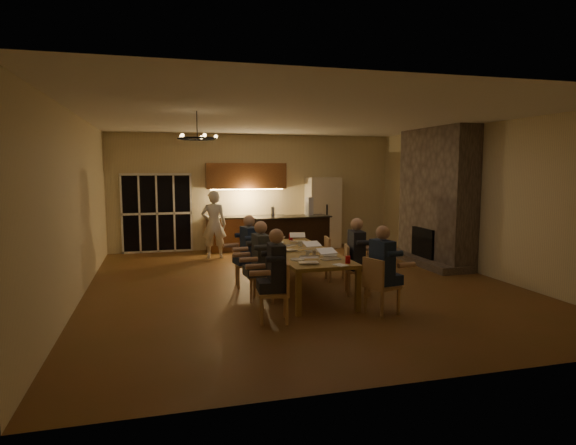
# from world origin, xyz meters

# --- Properties ---
(floor) EXTENTS (9.00, 9.00, 0.00)m
(floor) POSITION_xyz_m (0.00, 0.00, 0.00)
(floor) COLOR brown
(floor) RESTS_ON ground
(back_wall) EXTENTS (8.00, 0.04, 3.20)m
(back_wall) POSITION_xyz_m (0.00, 4.52, 1.60)
(back_wall) COLOR #C7B58D
(back_wall) RESTS_ON ground
(left_wall) EXTENTS (0.04, 9.00, 3.20)m
(left_wall) POSITION_xyz_m (-4.02, 0.00, 1.60)
(left_wall) COLOR #C7B58D
(left_wall) RESTS_ON ground
(right_wall) EXTENTS (0.04, 9.00, 3.20)m
(right_wall) POSITION_xyz_m (4.02, 0.00, 1.60)
(right_wall) COLOR #C7B58D
(right_wall) RESTS_ON ground
(ceiling) EXTENTS (8.00, 9.00, 0.04)m
(ceiling) POSITION_xyz_m (0.00, 0.00, 3.22)
(ceiling) COLOR white
(ceiling) RESTS_ON back_wall
(french_doors) EXTENTS (1.86, 0.08, 2.10)m
(french_doors) POSITION_xyz_m (-2.70, 4.47, 1.05)
(french_doors) COLOR black
(french_doors) RESTS_ON ground
(fireplace) EXTENTS (0.58, 2.50, 3.20)m
(fireplace) POSITION_xyz_m (3.70, 1.20, 1.60)
(fireplace) COLOR #665A50
(fireplace) RESTS_ON ground
(kitchenette) EXTENTS (2.24, 0.68, 2.40)m
(kitchenette) POSITION_xyz_m (-0.30, 4.20, 1.20)
(kitchenette) COLOR brown
(kitchenette) RESTS_ON ground
(refrigerator) EXTENTS (0.90, 0.68, 2.00)m
(refrigerator) POSITION_xyz_m (1.90, 4.15, 1.00)
(refrigerator) COLOR #EEE3C7
(refrigerator) RESTS_ON ground
(dining_table) EXTENTS (1.10, 3.06, 0.75)m
(dining_table) POSITION_xyz_m (-0.13, -0.50, 0.38)
(dining_table) COLOR #9F7B3F
(dining_table) RESTS_ON ground
(bar_island) EXTENTS (2.01, 0.86, 1.08)m
(bar_island) POSITION_xyz_m (0.51, 2.56, 0.54)
(bar_island) COLOR black
(bar_island) RESTS_ON ground
(chair_left_near) EXTENTS (0.52, 0.52, 0.89)m
(chair_left_near) POSITION_xyz_m (-1.04, -2.11, 0.45)
(chair_left_near) COLOR tan
(chair_left_near) RESTS_ON ground
(chair_left_mid) EXTENTS (0.56, 0.56, 0.89)m
(chair_left_mid) POSITION_xyz_m (-0.96, -0.96, 0.45)
(chair_left_mid) COLOR tan
(chair_left_mid) RESTS_ON ground
(chair_left_far) EXTENTS (0.47, 0.47, 0.89)m
(chair_left_far) POSITION_xyz_m (-1.05, 0.08, 0.45)
(chair_left_far) COLOR tan
(chair_left_far) RESTS_ON ground
(chair_right_near) EXTENTS (0.56, 0.56, 0.89)m
(chair_right_near) POSITION_xyz_m (0.68, -2.16, 0.45)
(chair_right_near) COLOR tan
(chair_right_near) RESTS_ON ground
(chair_right_mid) EXTENTS (0.54, 0.54, 0.89)m
(chair_right_mid) POSITION_xyz_m (0.78, -0.98, 0.45)
(chair_right_mid) COLOR tan
(chair_right_mid) RESTS_ON ground
(chair_right_far) EXTENTS (0.49, 0.49, 0.89)m
(chair_right_far) POSITION_xyz_m (0.79, 0.11, 0.45)
(chair_right_far) COLOR tan
(chair_right_far) RESTS_ON ground
(person_left_near) EXTENTS (0.64, 0.64, 1.38)m
(person_left_near) POSITION_xyz_m (-0.99, -2.06, 0.69)
(person_left_near) COLOR #262731
(person_left_near) RESTS_ON ground
(person_right_near) EXTENTS (0.68, 0.68, 1.38)m
(person_right_near) POSITION_xyz_m (0.70, -2.10, 0.69)
(person_right_near) COLOR #1F304E
(person_right_near) RESTS_ON ground
(person_left_mid) EXTENTS (0.64, 0.64, 1.38)m
(person_left_mid) POSITION_xyz_m (-0.99, -0.97, 0.69)
(person_left_mid) COLOR #393F43
(person_left_mid) RESTS_ON ground
(person_right_mid) EXTENTS (0.66, 0.66, 1.38)m
(person_right_mid) POSITION_xyz_m (0.76, -0.96, 0.69)
(person_right_mid) COLOR #262731
(person_right_mid) RESTS_ON ground
(person_left_far) EXTENTS (0.71, 0.71, 1.38)m
(person_left_far) POSITION_xyz_m (-1.00, 0.10, 0.69)
(person_left_far) COLOR #1F304E
(person_left_far) RESTS_ON ground
(standing_person) EXTENTS (0.68, 0.50, 1.71)m
(standing_person) POSITION_xyz_m (-1.32, 3.22, 0.85)
(standing_person) COLOR silver
(standing_person) RESTS_ON ground
(chandelier) EXTENTS (0.64, 0.64, 0.03)m
(chandelier) POSITION_xyz_m (-2.00, -0.70, 2.75)
(chandelier) COLOR black
(chandelier) RESTS_ON ceiling
(laptop_a) EXTENTS (0.36, 0.33, 0.23)m
(laptop_a) POSITION_xyz_m (-0.35, -1.62, 0.86)
(laptop_a) COLOR silver
(laptop_a) RESTS_ON dining_table
(laptop_b) EXTENTS (0.36, 0.33, 0.23)m
(laptop_b) POSITION_xyz_m (0.09, -1.40, 0.86)
(laptop_b) COLOR silver
(laptop_b) RESTS_ON dining_table
(laptop_c) EXTENTS (0.38, 0.36, 0.23)m
(laptop_c) POSITION_xyz_m (-0.38, -0.42, 0.86)
(laptop_c) COLOR silver
(laptop_c) RESTS_ON dining_table
(laptop_d) EXTENTS (0.37, 0.33, 0.23)m
(laptop_d) POSITION_xyz_m (0.09, -0.62, 0.86)
(laptop_d) COLOR silver
(laptop_d) RESTS_ON dining_table
(laptop_e) EXTENTS (0.35, 0.31, 0.23)m
(laptop_e) POSITION_xyz_m (-0.36, 0.56, 0.86)
(laptop_e) COLOR silver
(laptop_e) RESTS_ON dining_table
(laptop_f) EXTENTS (0.37, 0.34, 0.23)m
(laptop_f) POSITION_xyz_m (0.12, 0.62, 0.86)
(laptop_f) COLOR silver
(laptop_f) RESTS_ON dining_table
(mug_front) EXTENTS (0.07, 0.07, 0.10)m
(mug_front) POSITION_xyz_m (-0.18, -1.01, 0.80)
(mug_front) COLOR silver
(mug_front) RESTS_ON dining_table
(mug_mid) EXTENTS (0.09, 0.09, 0.10)m
(mug_mid) POSITION_xyz_m (-0.00, 0.03, 0.80)
(mug_mid) COLOR silver
(mug_mid) RESTS_ON dining_table
(mug_back) EXTENTS (0.09, 0.09, 0.10)m
(mug_back) POSITION_xyz_m (-0.54, 0.25, 0.80)
(mug_back) COLOR silver
(mug_back) RESTS_ON dining_table
(redcup_near) EXTENTS (0.08, 0.08, 0.12)m
(redcup_near) POSITION_xyz_m (0.25, -1.81, 0.81)
(redcup_near) COLOR #B40C0E
(redcup_near) RESTS_ON dining_table
(redcup_mid) EXTENTS (0.10, 0.10, 0.12)m
(redcup_mid) POSITION_xyz_m (-0.58, -0.10, 0.81)
(redcup_mid) COLOR #B40C0E
(redcup_mid) RESTS_ON dining_table
(redcup_far) EXTENTS (0.08, 0.08, 0.12)m
(redcup_far) POSITION_xyz_m (0.05, 0.89, 0.81)
(redcup_far) COLOR #B40C0E
(redcup_far) RESTS_ON dining_table
(can_silver) EXTENTS (0.06, 0.06, 0.12)m
(can_silver) POSITION_xyz_m (-0.10, -1.15, 0.81)
(can_silver) COLOR #B2B2B7
(can_silver) RESTS_ON dining_table
(can_cola) EXTENTS (0.07, 0.07, 0.12)m
(can_cola) POSITION_xyz_m (-0.32, 0.96, 0.81)
(can_cola) COLOR #3F0F0C
(can_cola) RESTS_ON dining_table
(plate_near) EXTENTS (0.26, 0.26, 0.02)m
(plate_near) POSITION_xyz_m (0.20, -1.11, 0.76)
(plate_near) COLOR silver
(plate_near) RESTS_ON dining_table
(plate_left) EXTENTS (0.23, 0.23, 0.02)m
(plate_left) POSITION_xyz_m (-0.45, -1.32, 0.76)
(plate_left) COLOR silver
(plate_left) RESTS_ON dining_table
(plate_far) EXTENTS (0.25, 0.25, 0.02)m
(plate_far) POSITION_xyz_m (0.24, 0.25, 0.76)
(plate_far) COLOR silver
(plate_far) RESTS_ON dining_table
(notepad) EXTENTS (0.22, 0.26, 0.01)m
(notepad) POSITION_xyz_m (0.07, -1.93, 0.76)
(notepad) COLOR white
(notepad) RESTS_ON dining_table
(bar_bottle) EXTENTS (0.08, 0.08, 0.24)m
(bar_bottle) POSITION_xyz_m (0.06, 2.60, 1.20)
(bar_bottle) COLOR #99999E
(bar_bottle) RESTS_ON bar_island
(bar_blender) EXTENTS (0.18, 0.18, 0.46)m
(bar_blender) POSITION_xyz_m (1.03, 2.68, 1.31)
(bar_blender) COLOR silver
(bar_blender) RESTS_ON bar_island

